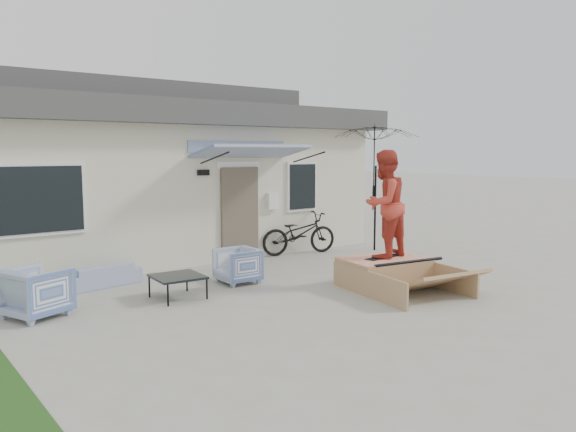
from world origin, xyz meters
TOP-DOWN VIEW (x-y plane):
  - ground at (0.00, 0.00)m, footprint 90.00×90.00m
  - house at (0.00, 7.99)m, footprint 10.80×8.49m
  - loveseat at (-2.35, 3.95)m, footprint 1.47×0.63m
  - armchair_left at (-3.77, 2.64)m, footprint 1.00×1.03m
  - armchair_right at (-0.24, 2.64)m, footprint 0.69×0.73m
  - coffee_table at (-1.62, 2.33)m, footprint 0.84×0.84m
  - bicycle at (2.54, 4.25)m, footprint 2.00×1.06m
  - patio_umbrella at (4.37, 3.52)m, footprint 2.34×2.22m
  - skate_ramp at (1.77, 0.82)m, footprint 1.82×2.24m
  - skateboard at (1.78, 0.87)m, footprint 0.85×0.29m
  - skater at (1.78, 0.87)m, footprint 1.05×0.86m

SIDE VIEW (x-z plane):
  - ground at x=0.00m, z-range 0.00..0.00m
  - coffee_table at x=-1.62m, z-range 0.00..0.39m
  - skate_ramp at x=1.77m, z-range 0.00..0.51m
  - loveseat at x=-2.35m, z-range 0.00..0.56m
  - armchair_right at x=-0.24m, z-range 0.00..0.73m
  - armchair_left at x=-3.77m, z-range 0.00..0.83m
  - skateboard at x=1.78m, z-range 0.51..0.56m
  - bicycle at x=2.54m, z-range 0.00..1.22m
  - skater at x=1.78m, z-range 0.56..2.51m
  - patio_umbrella at x=4.37m, z-range 0.65..2.85m
  - house at x=0.00m, z-range -0.11..3.99m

